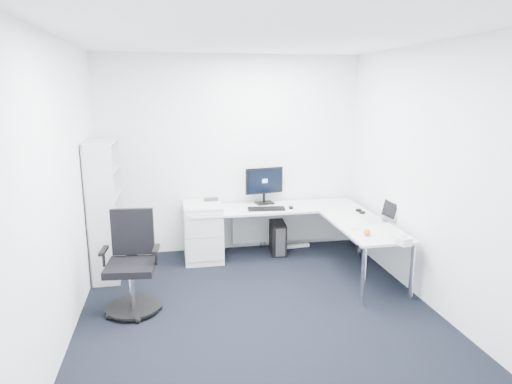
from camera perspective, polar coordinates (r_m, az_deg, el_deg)
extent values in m
plane|color=black|center=(4.76, 0.62, -15.31)|extent=(4.20, 4.20, 0.00)
plane|color=white|center=(4.23, 0.71, 18.98)|extent=(4.20, 4.20, 0.00)
cube|color=white|center=(6.34, -3.12, 4.65)|extent=(3.60, 0.02, 2.70)
cube|color=white|center=(2.36, 10.99, -9.68)|extent=(3.60, 0.02, 2.70)
cube|color=white|center=(4.32, -23.42, -0.21)|extent=(0.02, 4.20, 2.70)
cube|color=white|center=(4.97, 21.45, 1.53)|extent=(0.02, 4.20, 2.70)
cube|color=silver|center=(6.16, -6.65, -4.91)|extent=(0.50, 0.62, 0.76)
cube|color=black|center=(6.40, 2.72, -5.69)|extent=(0.24, 0.46, 0.43)
cube|color=beige|center=(6.41, -13.72, -6.08)|extent=(0.21, 0.45, 0.42)
cube|color=silver|center=(6.68, 5.10, -6.71)|extent=(0.38, 0.09, 0.04)
cube|color=black|center=(6.05, 1.30, -2.11)|extent=(0.50, 0.22, 0.02)
cube|color=black|center=(6.12, 4.39, -1.95)|extent=(0.07, 0.10, 0.03)
cube|color=silver|center=(5.53, 11.76, -3.89)|extent=(0.18, 0.43, 0.01)
sphere|color=orange|center=(5.13, 13.72, -4.92)|extent=(0.08, 0.08, 0.08)
cube|color=silver|center=(4.98, 17.65, -5.71)|extent=(0.16, 0.25, 0.08)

